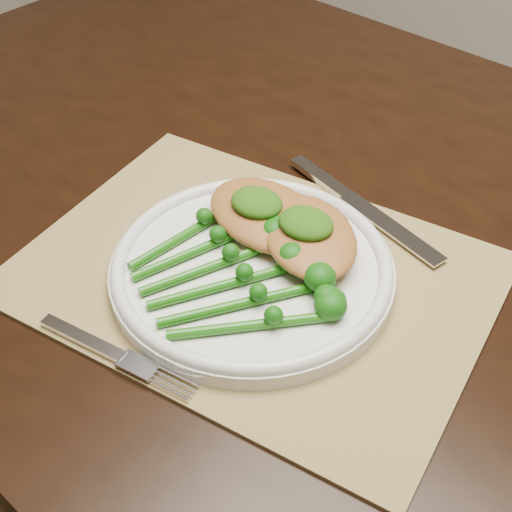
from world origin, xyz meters
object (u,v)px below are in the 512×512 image
Objects in this scene: broccolini_bundle at (216,276)px; placemat at (254,275)px; chicken_fillet_left at (267,215)px; dinner_plate at (252,268)px; dining_table at (347,430)px.

placemat is at bearing 99.40° from broccolini_bundle.
placemat is 0.07m from chicken_fillet_left.
dining_table is at bearing 63.88° from dinner_plate.
dinner_plate is 1.17× the size of broccolini_bundle.
dining_table is 0.43m from chicken_fillet_left.
placemat is (-0.07, -0.13, 0.37)m from dining_table.
broccolini_bundle reaches higher than placemat.
dining_table is at bearing 54.99° from chicken_fillet_left.
chicken_fillet_left is at bearing -132.67° from dining_table.
dinner_plate is (-0.07, -0.14, 0.39)m from dining_table.
dining_table is 3.66× the size of placemat.
dinner_plate is 0.07m from chicken_fillet_left.
placemat is 1.89× the size of broccolini_bundle.
broccolini_bundle is (-0.01, -0.04, 0.02)m from placemat.
dining_table is 0.44m from broccolini_bundle.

